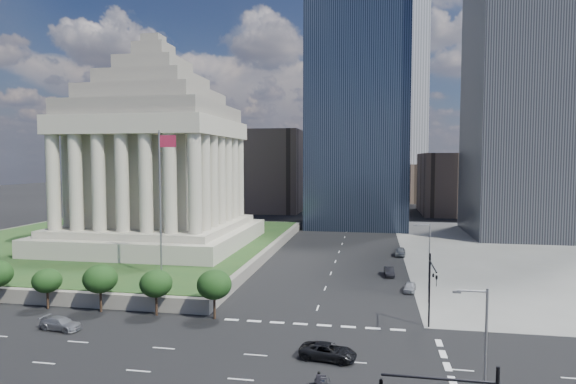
% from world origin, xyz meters
% --- Properties ---
extents(ground, '(500.00, 500.00, 0.00)m').
position_xyz_m(ground, '(0.00, 100.00, 0.00)').
color(ground, black).
rests_on(ground, ground).
extents(plaza_terrace, '(66.00, 70.00, 1.80)m').
position_xyz_m(plaza_terrace, '(-45.00, 50.00, 0.90)').
color(plaza_terrace, slate).
rests_on(plaza_terrace, ground).
extents(plaza_lawn, '(64.00, 68.00, 0.10)m').
position_xyz_m(plaza_lawn, '(-45.00, 50.00, 1.85)').
color(plaza_lawn, '#1D3E19').
rests_on(plaza_lawn, plaza_terrace).
extents(war_memorial, '(34.00, 34.00, 39.00)m').
position_xyz_m(war_memorial, '(-34.00, 48.00, 21.40)').
color(war_memorial, '#ACA490').
rests_on(war_memorial, plaza_lawn).
extents(flagpole, '(2.52, 0.24, 20.00)m').
position_xyz_m(flagpole, '(-21.83, 24.00, 13.11)').
color(flagpole, slate).
rests_on(flagpole, plaza_lawn).
extents(tree_row, '(53.00, 4.00, 6.00)m').
position_xyz_m(tree_row, '(-35.50, 14.00, 3.00)').
color(tree_row, black).
rests_on(tree_row, ground).
extents(midrise_glass, '(26.00, 26.00, 60.00)m').
position_xyz_m(midrise_glass, '(2.00, 95.00, 30.00)').
color(midrise_glass, black).
rests_on(midrise_glass, ground).
extents(highrise_ne, '(26.00, 28.00, 100.00)m').
position_xyz_m(highrise_ne, '(42.00, 85.00, 50.00)').
color(highrise_ne, black).
rests_on(highrise_ne, ground).
extents(building_filler_ne, '(20.00, 30.00, 20.00)m').
position_xyz_m(building_filler_ne, '(32.00, 130.00, 10.00)').
color(building_filler_ne, brown).
rests_on(building_filler_ne, ground).
extents(building_filler_nw, '(24.00, 30.00, 28.00)m').
position_xyz_m(building_filler_nw, '(-30.00, 130.00, 14.00)').
color(building_filler_nw, brown).
rests_on(building_filler_nw, ground).
extents(traffic_signal_ne, '(0.30, 5.74, 8.00)m').
position_xyz_m(traffic_signal_ne, '(12.50, 13.70, 5.25)').
color(traffic_signal_ne, black).
rests_on(traffic_signal_ne, ground).
extents(street_lamp_south, '(2.13, 0.22, 10.00)m').
position_xyz_m(street_lamp_south, '(13.33, -6.00, 5.66)').
color(street_lamp_south, slate).
rests_on(street_lamp_south, ground).
extents(street_lamp_north, '(2.13, 0.22, 10.00)m').
position_xyz_m(street_lamp_north, '(13.33, 25.00, 5.66)').
color(street_lamp_north, slate).
rests_on(street_lamp_north, ground).
extents(pickup_truck, '(3.09, 5.43, 1.43)m').
position_xyz_m(pickup_truck, '(2.64, 5.26, 0.71)').
color(pickup_truck, black).
rests_on(pickup_truck, ground).
extents(suv_grey, '(2.51, 4.81, 1.33)m').
position_xyz_m(suv_grey, '(-25.84, 7.79, 0.67)').
color(suv_grey, slate).
rests_on(suv_grey, ground).
extents(parked_sedan_near, '(2.09, 3.94, 1.28)m').
position_xyz_m(parked_sedan_near, '(11.50, 29.40, 0.64)').
color(parked_sedan_near, '#979AA0').
rests_on(parked_sedan_near, ground).
extents(parked_sedan_mid, '(4.07, 1.62, 1.32)m').
position_xyz_m(parked_sedan_mid, '(9.00, 37.89, 0.66)').
color(parked_sedan_mid, black).
rests_on(parked_sedan_mid, ground).
extents(parked_sedan_far, '(2.29, 4.80, 1.58)m').
position_xyz_m(parked_sedan_far, '(11.50, 54.10, 0.79)').
color(parked_sedan_far, slate).
rests_on(parked_sedan_far, ground).
extents(motorcycle_lead, '(2.36, 1.10, 1.70)m').
position_xyz_m(motorcycle_lead, '(2.44, -1.11, 0.85)').
color(motorcycle_lead, black).
rests_on(motorcycle_lead, ground).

